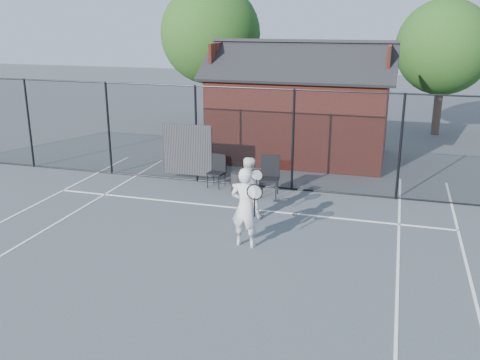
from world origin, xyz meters
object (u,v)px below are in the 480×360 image
(player_back, at_px, (248,188))
(waste_bin, at_px, (239,183))
(chair_left, at_px, (216,172))
(clubhouse, at_px, (301,113))
(player_front, at_px, (245,207))
(chair_right, at_px, (269,177))

(player_back, height_order, waste_bin, player_back)
(player_back, xyz_separation_m, chair_left, (-1.61, 2.24, -0.32))
(clubhouse, bearing_deg, waste_bin, -100.39)
(player_back, distance_m, chair_left, 2.78)
(chair_left, height_order, waste_bin, chair_left)
(clubhouse, distance_m, chair_left, 4.86)
(waste_bin, bearing_deg, clubhouse, 79.61)
(chair_left, xyz_separation_m, waste_bin, (0.84, -0.47, -0.16))
(player_front, xyz_separation_m, chair_right, (-0.30, 3.52, -0.35))
(chair_left, height_order, chair_right, chair_right)
(clubhouse, bearing_deg, chair_left, -111.52)
(clubhouse, bearing_deg, chair_right, -90.09)
(chair_left, bearing_deg, chair_right, -2.51)
(clubhouse, height_order, player_front, clubhouse)
(chair_right, bearing_deg, player_front, -91.17)
(player_back, distance_m, chair_right, 1.87)
(clubhouse, height_order, chair_left, clubhouse)
(clubhouse, height_order, player_back, clubhouse)
(player_front, relative_size, chair_right, 1.62)
(clubhouse, relative_size, chair_left, 6.71)
(chair_right, relative_size, waste_bin, 1.72)
(clubhouse, xyz_separation_m, player_back, (-0.13, -6.64, -0.80))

